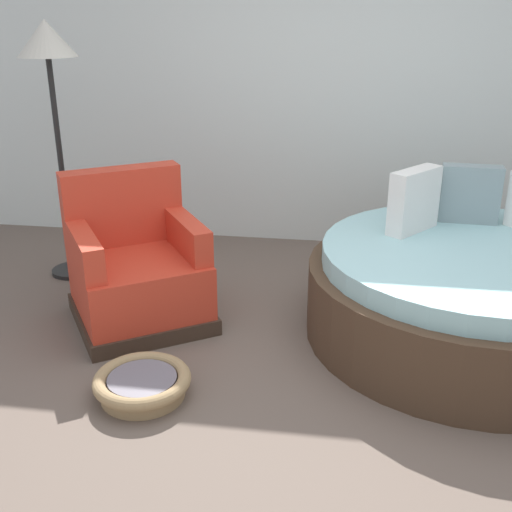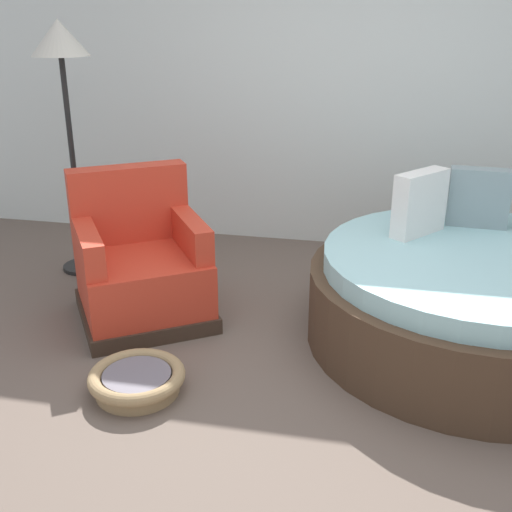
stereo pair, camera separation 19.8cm
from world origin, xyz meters
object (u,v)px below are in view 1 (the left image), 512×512
Objects in this scene: round_daybed at (469,292)px; red_armchair at (137,271)px; floor_lamp at (49,64)px; pet_basket at (142,384)px.

red_armchair is at bearing -177.98° from round_daybed.
floor_lamp is (-2.80, 0.57, 1.24)m from round_daybed.
red_armchair is at bearing -40.84° from floor_lamp.
pet_basket is 2.33m from floor_lamp.
round_daybed is 3.12m from floor_lamp.
red_armchair is 0.94m from pet_basket.
round_daybed is 3.81× the size of pet_basket.
red_armchair is 2.17× the size of pet_basket.
round_daybed reaches higher than pet_basket.
floor_lamp reaches higher than pet_basket.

